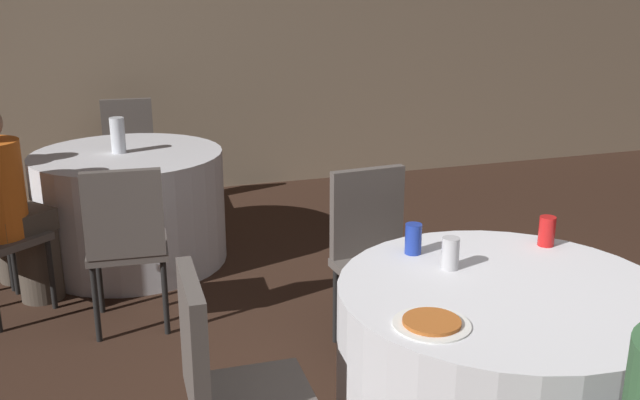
% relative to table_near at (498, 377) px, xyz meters
% --- Properties ---
extents(wall_back, '(16.00, 0.06, 2.80)m').
position_rel_table_near_xyz_m(wall_back, '(0.08, 4.07, 1.04)').
color(wall_back, gray).
rests_on(wall_back, ground_plane).
extents(table_near, '(1.19, 1.19, 0.72)m').
position_rel_table_near_xyz_m(table_near, '(0.00, 0.00, 0.00)').
color(table_near, silver).
rests_on(table_near, ground_plane).
extents(table_far, '(1.19, 1.19, 0.72)m').
position_rel_table_near_xyz_m(table_far, '(-1.14, 2.52, 0.00)').
color(table_far, silver).
rests_on(table_far, ground_plane).
extents(chair_near_west, '(0.42, 0.41, 0.89)m').
position_rel_table_near_xyz_m(chair_near_west, '(-1.01, 0.03, 0.17)').
color(chair_near_west, '#59514C').
rests_on(chair_near_west, ground_plane).
extents(chair_near_north, '(0.43, 0.43, 0.89)m').
position_rel_table_near_xyz_m(chair_near_north, '(-0.08, 1.00, 0.17)').
color(chair_near_north, '#59514C').
rests_on(chair_near_north, ground_plane).
extents(chair_far_north, '(0.43, 0.43, 0.89)m').
position_rel_table_near_xyz_m(chair_far_north, '(-1.07, 3.52, 0.17)').
color(chair_far_north, '#59514C').
rests_on(chair_far_north, ground_plane).
extents(chair_far_south, '(0.43, 0.43, 0.89)m').
position_rel_table_near_xyz_m(chair_far_south, '(-1.22, 1.51, 0.17)').
color(chair_far_south, '#59514C').
rests_on(chair_far_south, ground_plane).
extents(person_orange_shirt, '(0.47, 0.45, 1.15)m').
position_rel_table_near_xyz_m(person_orange_shirt, '(-1.80, 1.99, 0.22)').
color(person_orange_shirt, '#4C4238').
rests_on(person_orange_shirt, ground_plane).
extents(pizza_plate_near, '(0.25, 0.25, 0.02)m').
position_rel_table_near_xyz_m(pizza_plate_near, '(-0.38, -0.18, 0.37)').
color(pizza_plate_near, white).
rests_on(pizza_plate_near, table_near).
extents(soda_can_blue, '(0.07, 0.07, 0.12)m').
position_rel_table_near_xyz_m(soda_can_blue, '(-0.17, 0.40, 0.42)').
color(soda_can_blue, '#1E38A5').
rests_on(soda_can_blue, table_near).
extents(soda_can_red, '(0.07, 0.07, 0.12)m').
position_rel_table_near_xyz_m(soda_can_red, '(0.38, 0.31, 0.42)').
color(soda_can_red, red).
rests_on(soda_can_red, table_near).
extents(soda_can_silver, '(0.07, 0.07, 0.12)m').
position_rel_table_near_xyz_m(soda_can_silver, '(-0.11, 0.21, 0.42)').
color(soda_can_silver, silver).
rests_on(soda_can_silver, table_near).
extents(bottle_far, '(0.09, 0.09, 0.22)m').
position_rel_table_near_xyz_m(bottle_far, '(-1.18, 2.53, 0.47)').
color(bottle_far, silver).
rests_on(bottle_far, table_far).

